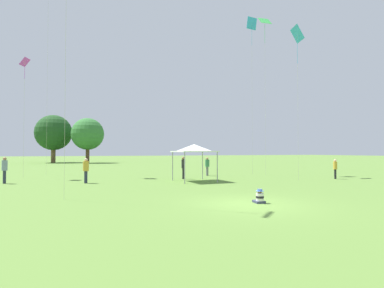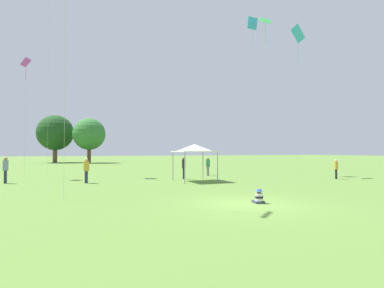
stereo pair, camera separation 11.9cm
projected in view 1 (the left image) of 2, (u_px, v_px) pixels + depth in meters
name	position (u px, v px, depth m)	size (l,w,h in m)	color
ground_plane	(249.00, 204.00, 12.56)	(300.00, 300.00, 0.00)	#567A33
seated_toddler	(260.00, 197.00, 12.79)	(0.48, 0.56, 0.61)	#383D56
person_standing_0	(86.00, 168.00, 20.85)	(0.56, 0.56, 1.74)	#282D42
person_standing_1	(207.00, 165.00, 27.38)	(0.42, 0.42, 1.68)	slate
person_standing_3	(183.00, 165.00, 24.09)	(0.39, 0.39, 1.79)	black
person_standing_4	(335.00, 167.00, 24.12)	(0.43, 0.43, 1.58)	black
person_standing_5	(5.00, 168.00, 20.60)	(0.49, 0.49, 1.83)	#282D42
canopy_tent	(194.00, 148.00, 22.28)	(2.84, 2.84, 2.75)	white
kite_1	(265.00, 26.00, 27.61)	(1.16, 0.90, 14.68)	green
kite_2	(252.00, 28.00, 29.49)	(1.15, 0.35, 15.42)	#339EDB
kite_3	(297.00, 37.00, 23.39)	(0.95, 1.36, 11.96)	#339EDB
kite_5	(25.00, 67.00, 25.08)	(0.82, 0.95, 10.05)	#B738C6
distant_tree_0	(88.00, 134.00, 58.55)	(6.23, 6.23, 8.78)	brown
distant_tree_1	(54.00, 133.00, 60.12)	(7.09, 7.09, 9.58)	brown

